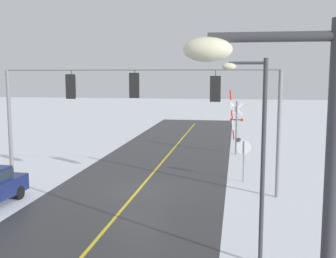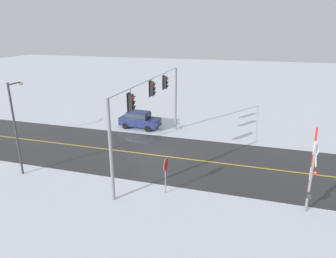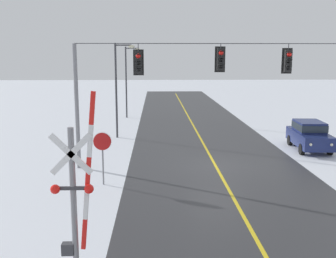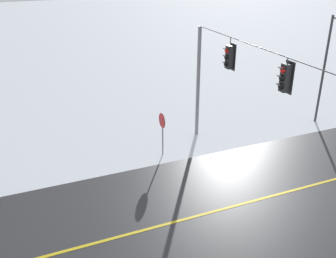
{
  "view_description": "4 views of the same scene",
  "coord_description": "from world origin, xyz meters",
  "px_view_note": "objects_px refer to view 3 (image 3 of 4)",
  "views": [
    {
      "loc": [
        -4.96,
        20.92,
        6.04
      ],
      "look_at": [
        -1.45,
        -0.77,
        3.16
      ],
      "focal_mm": 45.52,
      "sensor_mm": 36.0,
      "label": 1
    },
    {
      "loc": [
        -21.18,
        -7.69,
        9.79
      ],
      "look_at": [
        -1.36,
        -1.72,
        2.84
      ],
      "focal_mm": 32.01,
      "sensor_mm": 36.0,
      "label": 2
    },
    {
      "loc": [
        -3.07,
        -19.7,
        5.53
      ],
      "look_at": [
        -2.57,
        -3.14,
        2.54
      ],
      "focal_mm": 42.5,
      "sensor_mm": 36.0,
      "label": 3
    },
    {
      "loc": [
        11.38,
        -9.47,
        9.78
      ],
      "look_at": [
        -3.13,
        -3.42,
        2.55
      ],
      "focal_mm": 41.6,
      "sensor_mm": 36.0,
      "label": 4
    }
  ],
  "objects_px": {
    "streetlamp_far": "(128,75)",
    "streetlamp_near": "(119,81)",
    "stop_sign": "(102,147)",
    "railroad_crossing": "(75,200)",
    "parked_car_navy": "(309,134)"
  },
  "relations": [
    {
      "from": "railroad_crossing",
      "to": "streetlamp_near",
      "type": "height_order",
      "value": "streetlamp_near"
    },
    {
      "from": "streetlamp_far",
      "to": "stop_sign",
      "type": "bearing_deg",
      "value": -89.49
    },
    {
      "from": "streetlamp_near",
      "to": "stop_sign",
      "type": "bearing_deg",
      "value": -89.03
    },
    {
      "from": "streetlamp_near",
      "to": "parked_car_navy",
      "type": "bearing_deg",
      "value": -19.17
    },
    {
      "from": "stop_sign",
      "to": "streetlamp_near",
      "type": "height_order",
      "value": "streetlamp_near"
    },
    {
      "from": "parked_car_navy",
      "to": "streetlamp_far",
      "type": "bearing_deg",
      "value": 131.18
    },
    {
      "from": "streetlamp_near",
      "to": "streetlamp_far",
      "type": "distance_m",
      "value": 9.38
    },
    {
      "from": "streetlamp_far",
      "to": "railroad_crossing",
      "type": "bearing_deg",
      "value": -88.67
    },
    {
      "from": "streetlamp_near",
      "to": "streetlamp_far",
      "type": "height_order",
      "value": "same"
    },
    {
      "from": "stop_sign",
      "to": "streetlamp_far",
      "type": "xyz_separation_m",
      "value": [
        -0.18,
        19.92,
        2.2
      ]
    },
    {
      "from": "stop_sign",
      "to": "parked_car_navy",
      "type": "height_order",
      "value": "stop_sign"
    },
    {
      "from": "streetlamp_far",
      "to": "streetlamp_near",
      "type": "bearing_deg",
      "value": -90.0
    },
    {
      "from": "parked_car_navy",
      "to": "streetlamp_near",
      "type": "relative_size",
      "value": 0.66
    },
    {
      "from": "parked_car_navy",
      "to": "streetlamp_far",
      "type": "xyz_separation_m",
      "value": [
        -11.8,
        13.49,
        2.96
      ]
    },
    {
      "from": "railroad_crossing",
      "to": "streetlamp_far",
      "type": "height_order",
      "value": "streetlamp_far"
    }
  ]
}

